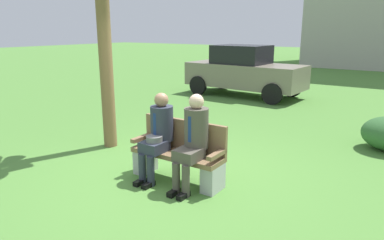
{
  "coord_description": "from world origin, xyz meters",
  "views": [
    {
      "loc": [
        3.07,
        -4.16,
        2.21
      ],
      "look_at": [
        0.16,
        0.22,
        0.85
      ],
      "focal_mm": 33.16,
      "sensor_mm": 36.0,
      "label": 1
    }
  ],
  "objects_px": {
    "park_bench": "(179,154)",
    "seated_man_right": "(193,137)",
    "parked_car_near": "(244,71)",
    "seated_man_left": "(158,132)"
  },
  "relations": [
    {
      "from": "park_bench",
      "to": "seated_man_right",
      "type": "height_order",
      "value": "seated_man_right"
    },
    {
      "from": "park_bench",
      "to": "seated_man_left",
      "type": "bearing_deg",
      "value": -156.3
    },
    {
      "from": "seated_man_right",
      "to": "parked_car_near",
      "type": "height_order",
      "value": "parked_car_near"
    },
    {
      "from": "park_bench",
      "to": "parked_car_near",
      "type": "distance_m",
      "value": 7.19
    },
    {
      "from": "seated_man_right",
      "to": "parked_car_near",
      "type": "distance_m",
      "value": 7.39
    },
    {
      "from": "park_bench",
      "to": "seated_man_right",
      "type": "bearing_deg",
      "value": -19.48
    },
    {
      "from": "park_bench",
      "to": "seated_man_left",
      "type": "height_order",
      "value": "seated_man_left"
    },
    {
      "from": "seated_man_left",
      "to": "parked_car_near",
      "type": "relative_size",
      "value": 0.33
    },
    {
      "from": "seated_man_right",
      "to": "seated_man_left",
      "type": "bearing_deg",
      "value": -179.07
    },
    {
      "from": "park_bench",
      "to": "seated_man_right",
      "type": "distance_m",
      "value": 0.49
    }
  ]
}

